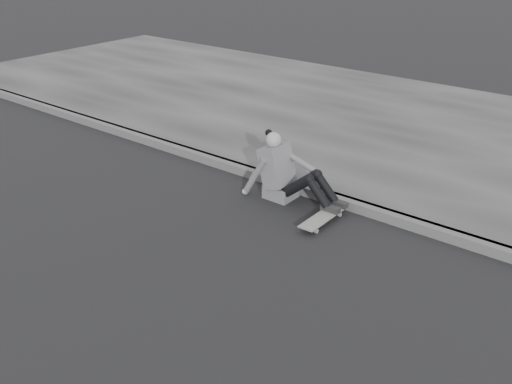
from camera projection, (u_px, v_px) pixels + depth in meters
ground at (351, 380)px, 4.46m from camera, size 80.00×80.00×0.00m
curb at (469, 241)px, 6.26m from camera, size 24.00×0.16×0.12m
skateboard at (323, 217)px, 6.74m from camera, size 0.20×0.78×0.09m
seated_woman at (285, 173)px, 7.20m from camera, size 1.38×0.46×0.88m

